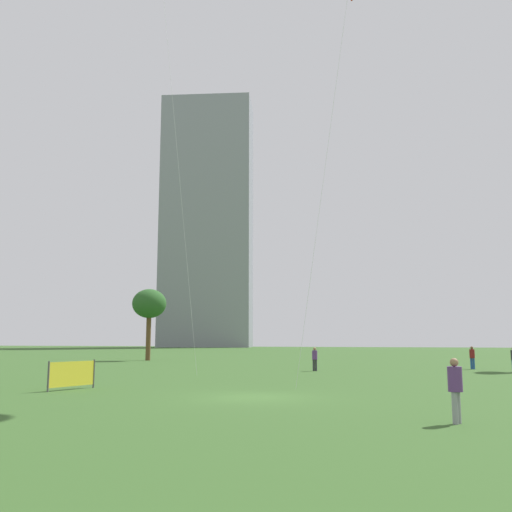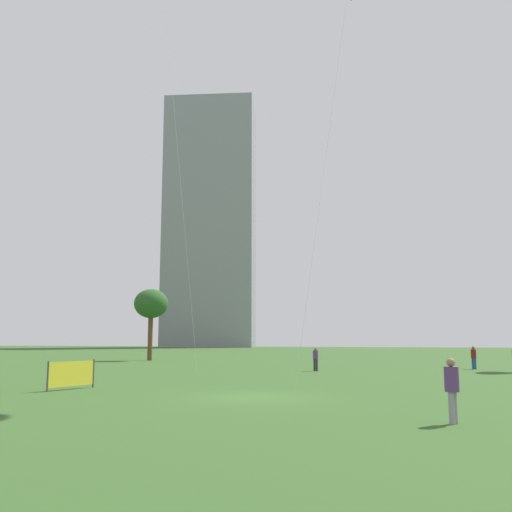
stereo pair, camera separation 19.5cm
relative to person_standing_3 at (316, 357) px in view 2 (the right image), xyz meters
The scene contains 7 objects.
ground 18.33m from the person_standing_3, 86.48° to the right, with size 280.00×280.00×0.00m, color #335623.
person_standing_3 is the anchor object (origin of this frame).
person_standing_4 24.66m from the person_standing_3, 70.56° to the right, with size 0.38×0.38×1.69m.
person_standing_6 12.09m from the person_standing_3, 27.89° to the left, with size 0.37×0.37×1.67m.
park_tree_0 25.30m from the person_standing_3, 144.85° to the left, with size 3.56×3.56×7.42m.
distant_highrise_0 123.55m from the person_standing_3, 115.41° to the left, with size 24.88×14.49×70.52m, color gray.
event_banner 19.02m from the person_standing_3, 113.06° to the right, with size 0.72×2.49×1.27m.
Camera 2 is at (6.60, -20.96, 2.19)m, focal length 39.54 mm.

